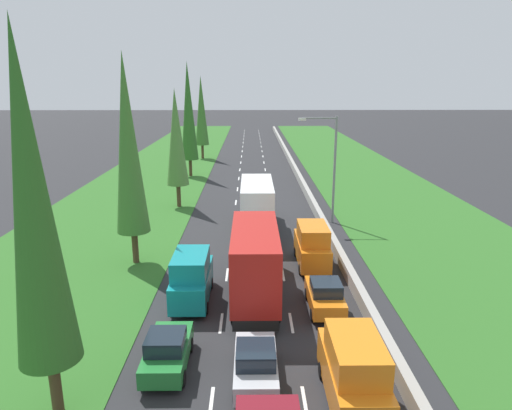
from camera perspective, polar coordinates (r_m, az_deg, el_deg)
name	(u,v)px	position (r m, az deg, el deg)	size (l,w,h in m)	color
ground_plane	(253,174)	(60.79, -0.42, 3.86)	(300.00, 300.00, 0.00)	#28282B
grass_verge_left	(157,174)	(62.04, -12.21, 3.77)	(14.00, 140.00, 0.04)	#2D6623
grass_verge_right	(361,174)	(62.52, 12.88, 3.81)	(14.00, 140.00, 0.04)	#2D6623
median_barrier	(296,171)	(61.00, 4.96, 4.25)	(0.44, 120.00, 0.85)	#9E9B93
lane_markings	(253,174)	(60.79, -0.42, 3.87)	(3.64, 116.00, 0.01)	white
green_hatchback_left_lane	(167,351)	(20.35, -10.92, -17.30)	(1.74, 3.90, 1.72)	#237A33
silver_hatchback_centre_lane	(256,364)	(19.24, -0.04, -19.08)	(1.74, 3.90, 1.72)	silver
orange_van_right_lane	(353,371)	(18.22, 11.96, -19.46)	(1.96, 4.90, 2.82)	orange
red_box_truck_centre_lane	(255,259)	(25.59, -0.15, -6.69)	(2.46, 9.40, 4.18)	black
white_box_truck_centre_lane	(257,205)	(36.77, 0.09, 0.04)	(2.46, 9.40, 4.18)	black
teal_van_left_lane	(192,278)	(25.44, -7.97, -8.89)	(1.96, 4.90, 2.82)	teal
orange_hatchback_right_lane	(325,295)	(24.79, 8.52, -10.99)	(1.74, 3.90, 1.72)	orange
orange_van_right_lane_fourth	(312,245)	(30.20, 6.96, -4.96)	(1.96, 4.90, 2.82)	orange
poplar_tree_nearest	(32,202)	(16.42, -25.99, 0.32)	(2.14, 2.14, 13.66)	#4C3823
poplar_tree_second	(128,145)	(30.02, -15.56, 7.12)	(2.14, 2.14, 13.53)	#4C3823
poplar_tree_third	(176,138)	(43.98, -9.85, 8.20)	(2.08, 2.08, 11.21)	#4C3823
poplar_tree_fourth	(188,112)	(58.93, -8.36, 11.37)	(2.16, 2.16, 14.23)	#4C3823
poplar_tree_fifth	(201,111)	(73.15, -6.78, 11.50)	(2.12, 2.12, 12.78)	#4C3823
street_light_mast	(331,162)	(38.87, 9.23, 5.26)	(3.20, 0.28, 9.00)	gray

